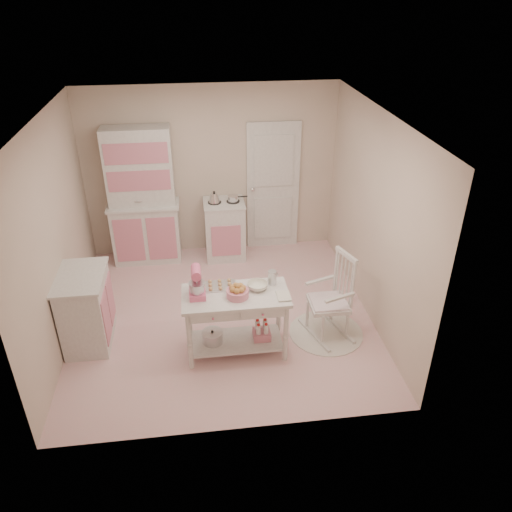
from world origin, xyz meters
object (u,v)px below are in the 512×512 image
(rocking_chair, at_px, (329,296))
(hutch, at_px, (142,197))
(stove, at_px, (225,229))
(work_table, at_px, (236,323))
(bread_basket, at_px, (238,293))
(base_cabinet, at_px, (86,309))
(stand_mixer, at_px, (197,283))

(rocking_chair, bearing_deg, hutch, 117.23)
(stove, relative_size, work_table, 0.77)
(work_table, relative_size, bread_basket, 4.80)
(hutch, distance_m, bread_basket, 2.70)
(stove, height_order, rocking_chair, rocking_chair)
(base_cabinet, height_order, bread_basket, base_cabinet)
(stove, bearing_deg, bread_basket, -90.60)
(rocking_chair, distance_m, work_table, 1.16)
(rocking_chair, bearing_deg, bread_basket, 172.61)
(stand_mixer, bearing_deg, rocking_chair, 5.36)
(stove, xyz_separation_m, bread_basket, (-0.02, -2.38, 0.39))
(stand_mixer, bearing_deg, base_cabinet, 162.37)
(base_cabinet, relative_size, bread_basket, 3.68)
(work_table, relative_size, stand_mixer, 3.53)
(stove, xyz_separation_m, work_table, (-0.04, -2.33, -0.06))
(work_table, height_order, stand_mixer, stand_mixer)
(bread_basket, bearing_deg, base_cabinet, 164.84)
(stove, bearing_deg, rocking_chair, -62.99)
(hutch, height_order, bread_basket, hutch)
(hutch, distance_m, stand_mixer, 2.47)
(stove, xyz_separation_m, base_cabinet, (-1.79, -1.90, 0.00))
(bread_basket, bearing_deg, work_table, 111.80)
(hutch, bearing_deg, base_cabinet, -106.77)
(base_cabinet, bearing_deg, work_table, -13.78)
(stove, bearing_deg, base_cabinet, -133.25)
(base_cabinet, xyz_separation_m, stand_mixer, (1.32, -0.41, 0.51))
(rocking_chair, height_order, stand_mixer, stand_mixer)
(stand_mixer, height_order, bread_basket, stand_mixer)
(hutch, bearing_deg, work_table, -64.08)
(hutch, xyz_separation_m, stove, (1.20, -0.05, -0.58))
(hutch, height_order, work_table, hutch)
(hutch, xyz_separation_m, base_cabinet, (-0.59, -1.95, -0.58))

